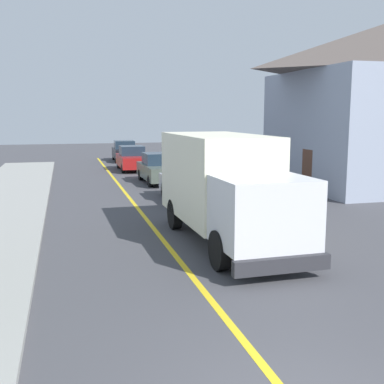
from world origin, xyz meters
TOP-DOWN VIEW (x-y plane):
  - centre_line_yellow at (0.00, 10.00)m, footprint 0.16×56.00m
  - box_truck at (1.79, 8.65)m, footprint 2.57×7.23m
  - parked_car_near at (2.44, 15.63)m, footprint 1.81×4.40m
  - parked_car_mid at (2.28, 21.54)m, footprint 1.91×4.44m
  - parked_car_far at (1.67, 28.03)m, footprint 1.82×4.41m
  - parked_car_furthest at (1.99, 34.87)m, footprint 1.92×4.45m
  - parked_van_across at (5.20, 15.04)m, footprint 1.98×4.47m
  - house_across_street at (13.71, 17.59)m, footprint 10.84×9.90m

SIDE VIEW (x-z plane):
  - centre_line_yellow at x=0.00m, z-range 0.00..0.01m
  - parked_car_near at x=2.44m, z-range -0.04..1.63m
  - parked_car_mid at x=2.28m, z-range -0.04..1.63m
  - parked_car_far at x=1.67m, z-range -0.04..1.63m
  - parked_car_furthest at x=1.99m, z-range -0.04..1.63m
  - parked_van_across at x=5.20m, z-range -0.04..1.63m
  - box_truck at x=1.79m, z-range 0.17..3.37m
  - house_across_street at x=13.71m, z-range 0.17..8.69m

